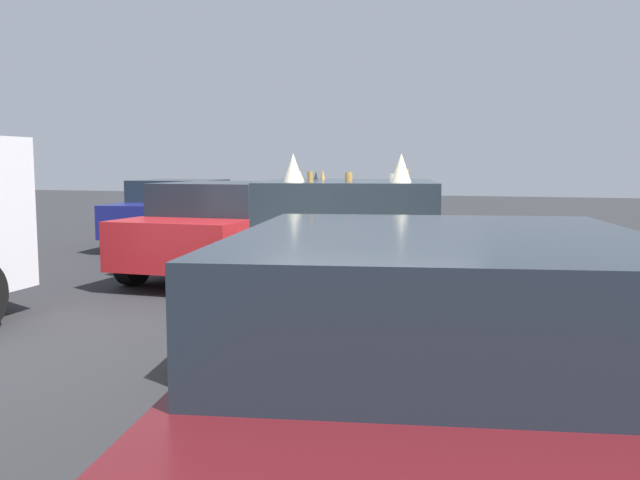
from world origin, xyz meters
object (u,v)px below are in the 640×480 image
at_px(parked_sedan_near_right, 229,228).
at_px(parked_sedan_behind_right, 439,399).
at_px(art_car_decorated, 349,257).
at_px(parked_sedan_row_back_far, 183,211).

xyz_separation_m(parked_sedan_near_right, parked_sedan_behind_right, (-6.64, -4.09, 0.00)).
distance_m(art_car_decorated, parked_sedan_near_right, 3.85).
height_order(parked_sedan_near_right, parked_sedan_row_back_far, parked_sedan_near_right).
bearing_deg(art_car_decorated, parked_sedan_row_back_far, -151.64).
distance_m(art_car_decorated, parked_sedan_row_back_far, 8.04).
relative_size(art_car_decorated, parked_sedan_near_right, 1.15).
bearing_deg(parked_sedan_behind_right, art_car_decorated, -170.30).
height_order(art_car_decorated, parked_sedan_behind_right, art_car_decorated).
relative_size(art_car_decorated, parked_sedan_row_back_far, 1.08).
relative_size(art_car_decorated, parked_sedan_behind_right, 1.03).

